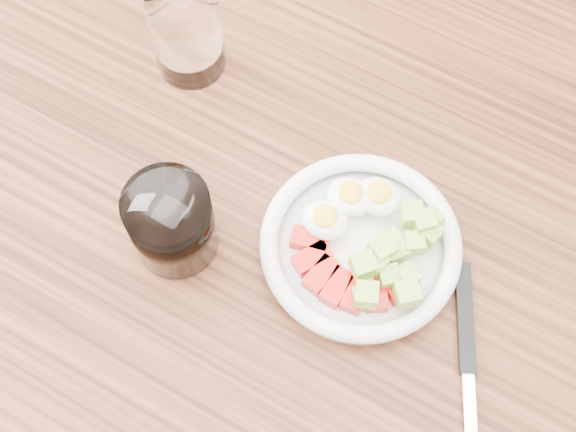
% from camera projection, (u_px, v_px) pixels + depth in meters
% --- Properties ---
extents(ground, '(4.00, 4.00, 0.00)m').
position_uv_depth(ground, '(290.00, 395.00, 1.48)').
color(ground, brown).
rests_on(ground, ground).
extents(dining_table, '(1.50, 0.90, 0.77)m').
position_uv_depth(dining_table, '(291.00, 276.00, 0.87)').
color(dining_table, brown).
rests_on(dining_table, ground).
extents(bowl, '(0.19, 0.19, 0.05)m').
position_uv_depth(bowl, '(362.00, 245.00, 0.75)').
color(bowl, white).
rests_on(bowl, dining_table).
extents(fork, '(0.12, 0.20, 0.01)m').
position_uv_depth(fork, '(466.00, 350.00, 0.73)').
color(fork, black).
rests_on(fork, dining_table).
extents(water_glass, '(0.07, 0.07, 0.13)m').
position_uv_depth(water_glass, '(185.00, 24.00, 0.80)').
color(water_glass, white).
rests_on(water_glass, dining_table).
extents(coffee_glass, '(0.08, 0.08, 0.09)m').
position_uv_depth(coffee_glass, '(172.00, 223.00, 0.73)').
color(coffee_glass, white).
rests_on(coffee_glass, dining_table).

